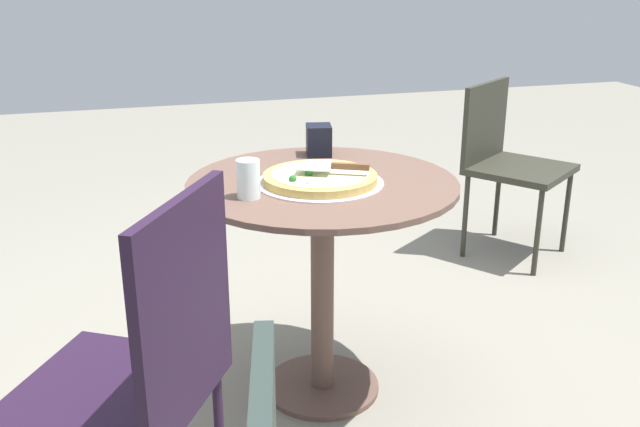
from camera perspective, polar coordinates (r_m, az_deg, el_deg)
ground_plane at (r=2.43m, az=0.18°, el=-13.71°), size 10.00×10.00×0.00m
patio_table at (r=2.18m, az=0.19°, el=-1.81°), size 0.81×0.81×0.72m
pizza_on_tray at (r=2.10m, az=-0.00°, el=2.80°), size 0.38×0.38×0.05m
pizza_server at (r=2.08m, az=1.07°, el=3.75°), size 0.21×0.14×0.02m
drinking_cup at (r=1.97m, az=-5.73°, el=2.75°), size 0.07×0.07×0.11m
napkin_dispenser at (r=2.40m, az=-0.10°, el=5.85°), size 0.10×0.11×0.10m
patio_chair_near at (r=1.60m, az=-13.91°, el=-11.67°), size 0.55×0.55×0.91m
patio_chair_corner at (r=3.44m, az=14.63°, el=4.47°), size 0.57×0.57×0.80m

